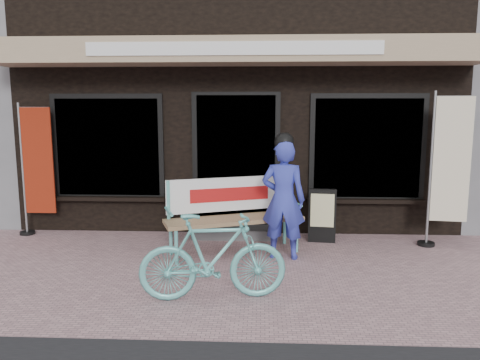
# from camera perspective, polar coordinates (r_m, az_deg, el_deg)

# --- Properties ---
(ground) EXTENTS (70.00, 70.00, 0.00)m
(ground) POSITION_cam_1_polar(r_m,az_deg,el_deg) (5.57, -1.64, -11.86)
(ground) COLOR #AD8488
(ground) RESTS_ON ground
(storefront) EXTENTS (7.00, 6.77, 6.00)m
(storefront) POSITION_cam_1_polar(r_m,az_deg,el_deg) (10.22, 0.47, 14.63)
(storefront) COLOR black
(storefront) RESTS_ON ground
(bench) EXTENTS (1.92, 1.10, 1.01)m
(bench) POSITION_cam_1_polar(r_m,az_deg,el_deg) (6.39, -0.96, -3.56)
(bench) COLOR #61BDB9
(bench) RESTS_ON ground
(person) EXTENTS (0.62, 0.45, 1.65)m
(person) POSITION_cam_1_polar(r_m,az_deg,el_deg) (6.11, 5.31, -2.11)
(person) COLOR #323CAE
(person) RESTS_ON ground
(bicycle) EXTENTS (1.56, 0.65, 0.91)m
(bicycle) POSITION_cam_1_polar(r_m,az_deg,el_deg) (4.86, -3.30, -9.33)
(bicycle) COLOR #61BDB9
(bicycle) RESTS_ON ground
(nobori_red) EXTENTS (0.59, 0.22, 2.04)m
(nobori_red) POSITION_cam_1_polar(r_m,az_deg,el_deg) (7.81, -23.63, 1.37)
(nobori_red) COLOR gray
(nobori_red) RESTS_ON ground
(nobori_cream) EXTENTS (0.65, 0.27, 2.19)m
(nobori_cream) POSITION_cam_1_polar(r_m,az_deg,el_deg) (7.14, 23.97, 1.36)
(nobori_cream) COLOR gray
(nobori_cream) RESTS_ON ground
(menu_stand) EXTENTS (0.40, 0.13, 0.80)m
(menu_stand) POSITION_cam_1_polar(r_m,az_deg,el_deg) (6.96, 9.98, -4.24)
(menu_stand) COLOR black
(menu_stand) RESTS_ON ground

